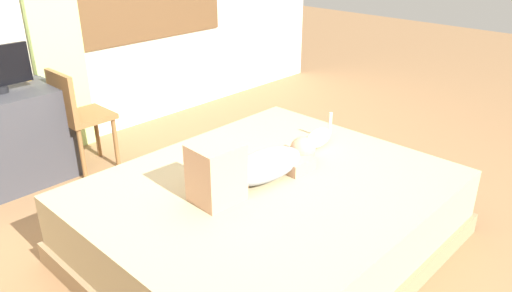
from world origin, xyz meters
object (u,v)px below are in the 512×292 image
object	(u,v)px
cat	(317,138)
chair_by_desk	(77,113)
desk	(5,140)
person_lying	(254,166)
bed	(268,216)
cup	(27,74)

from	to	relation	value
cat	chair_by_desk	size ratio (longest dim) A/B	0.42
chair_by_desk	cat	bearing A→B (deg)	-63.19
desk	chair_by_desk	bearing A→B (deg)	-22.13
person_lying	desk	xyz separation A→B (m)	(-0.71, 1.98, -0.21)
cat	person_lying	bearing A→B (deg)	-176.44
desk	person_lying	bearing A→B (deg)	-70.31
bed	chair_by_desk	bearing A→B (deg)	98.13
cat	cup	distance (m)	2.38
cup	chair_by_desk	world-z (taller)	chair_by_desk
cup	desk	bearing A→B (deg)	-151.16
cup	bed	bearing A→B (deg)	-78.70
bed	person_lying	size ratio (longest dim) A/B	2.30
cup	chair_by_desk	bearing A→B (deg)	-64.78
bed	desk	distance (m)	2.19
bed	chair_by_desk	size ratio (longest dim) A/B	2.51
cat	chair_by_desk	bearing A→B (deg)	116.81
person_lying	desk	distance (m)	2.12
cup	chair_by_desk	xyz separation A→B (m)	(0.18, -0.39, -0.28)
bed	person_lying	bearing A→B (deg)	133.60
bed	cat	size ratio (longest dim) A/B	6.03
person_lying	chair_by_desk	xyz separation A→B (m)	(-0.20, 1.78, -0.07)
person_lying	cat	distance (m)	0.68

